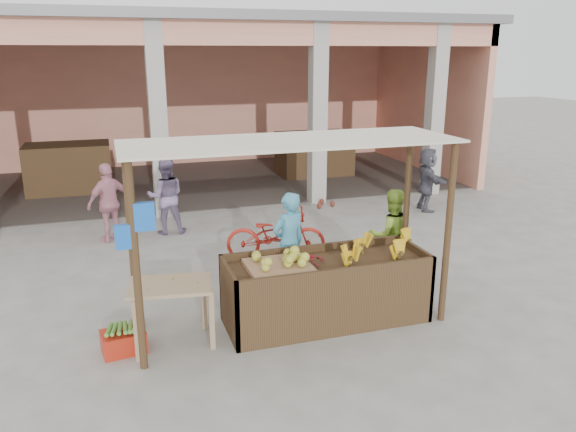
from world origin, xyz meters
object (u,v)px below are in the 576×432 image
object	(u,v)px
red_crate	(124,341)
motorcycle	(276,234)
fruit_stall	(326,292)
side_table	(171,295)
vendor_green	(391,233)
vendor_blue	(289,240)

from	to	relation	value
red_crate	motorcycle	world-z (taller)	motorcycle
fruit_stall	side_table	world-z (taller)	fruit_stall
vendor_green	motorcycle	size ratio (longest dim) A/B	0.87
vendor_blue	vendor_green	size ratio (longest dim) A/B	1.06
fruit_stall	motorcycle	size ratio (longest dim) A/B	1.49
red_crate	vendor_green	bearing A→B (deg)	5.35
fruit_stall	vendor_blue	distance (m)	1.08
red_crate	motorcycle	distance (m)	3.51
side_table	red_crate	distance (m)	0.77
vendor_green	vendor_blue	bearing A→B (deg)	9.11
fruit_stall	vendor_green	xyz separation A→B (m)	(1.42, 0.95, 0.36)
side_table	motorcycle	size ratio (longest dim) A/B	0.60
vendor_blue	motorcycle	size ratio (longest dim) A/B	0.93
fruit_stall	side_table	bearing A→B (deg)	179.93
fruit_stall	vendor_blue	world-z (taller)	vendor_blue
vendor_blue	vendor_green	world-z (taller)	vendor_blue
vendor_green	motorcycle	world-z (taller)	vendor_green
red_crate	fruit_stall	bearing A→B (deg)	-7.93
vendor_blue	side_table	bearing A→B (deg)	8.85
side_table	vendor_blue	xyz separation A→B (m)	(1.78, 0.98, 0.17)
vendor_blue	motorcycle	world-z (taller)	vendor_blue
side_table	red_crate	size ratio (longest dim) A/B	2.13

